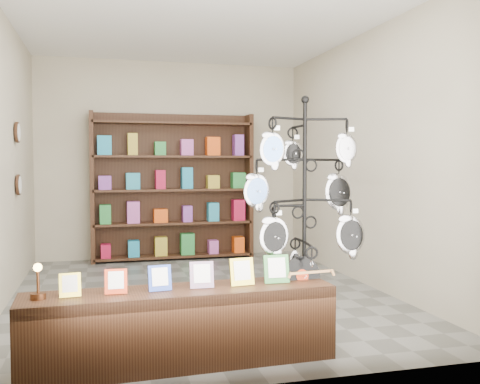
% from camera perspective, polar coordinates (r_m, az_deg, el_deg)
% --- Properties ---
extents(ground, '(5.00, 5.00, 0.00)m').
position_cam_1_polar(ground, '(6.03, -4.20, -10.82)').
color(ground, slate).
rests_on(ground, ground).
extents(room_envelope, '(5.00, 5.00, 5.00)m').
position_cam_1_polar(room_envelope, '(5.87, -4.27, 7.02)').
color(room_envelope, '#C0B79A').
rests_on(room_envelope, ground).
extents(display_tree, '(1.02, 0.84, 1.98)m').
position_cam_1_polar(display_tree, '(4.34, 6.90, -0.87)').
color(display_tree, black).
rests_on(display_tree, ground).
extents(front_shelf, '(2.23, 0.53, 0.78)m').
position_cam_1_polar(front_shelf, '(3.97, -6.27, -14.07)').
color(front_shelf, black).
rests_on(front_shelf, ground).
extents(back_shelving, '(2.42, 0.36, 2.20)m').
position_cam_1_polar(back_shelving, '(8.13, -7.14, 0.09)').
color(back_shelving, black).
rests_on(back_shelving, ground).
extents(wall_clocks, '(0.03, 0.24, 0.84)m').
position_cam_1_polar(wall_clocks, '(6.62, -22.61, 3.30)').
color(wall_clocks, black).
rests_on(wall_clocks, ground).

